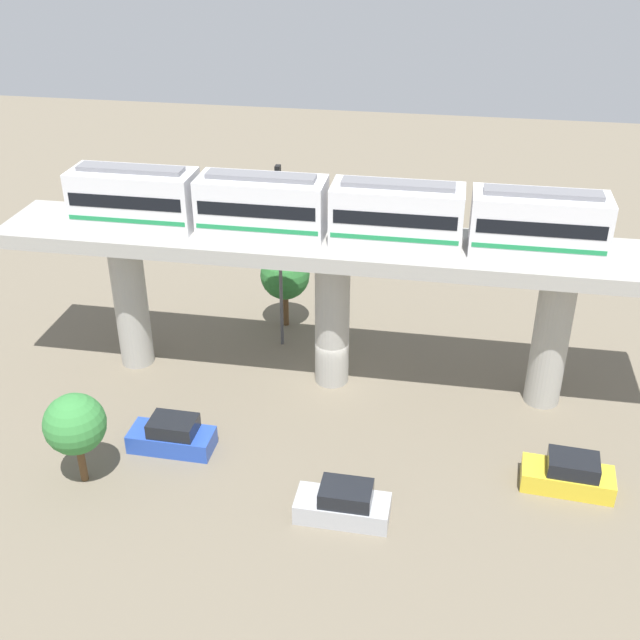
# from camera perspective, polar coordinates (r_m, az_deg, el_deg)

# --- Properties ---
(ground_plane) EXTENTS (120.00, 120.00, 0.00)m
(ground_plane) POSITION_cam_1_polar(r_m,az_deg,el_deg) (44.99, 0.86, -4.33)
(ground_plane) COLOR #706654
(viaduct) EXTENTS (5.20, 35.80, 8.74)m
(viaduct) POSITION_cam_1_polar(r_m,az_deg,el_deg) (41.65, 0.92, 3.42)
(viaduct) COLOR #A8A59E
(viaduct) RESTS_ON ground
(train) EXTENTS (2.64, 27.45, 3.24)m
(train) POSITION_cam_1_polar(r_m,az_deg,el_deg) (40.27, 0.62, 7.98)
(train) COLOR white
(train) RESTS_ON viaduct
(parked_car_silver) EXTENTS (1.86, 4.22, 1.76)m
(parked_car_silver) POSITION_cam_1_polar(r_m,az_deg,el_deg) (35.74, 1.71, -13.24)
(parked_car_silver) COLOR #B2B5BA
(parked_car_silver) RESTS_ON ground
(parked_car_yellow) EXTENTS (2.10, 4.32, 1.76)m
(parked_car_yellow) POSITION_cam_1_polar(r_m,az_deg,el_deg) (38.96, 17.62, -10.68)
(parked_car_yellow) COLOR yellow
(parked_car_yellow) RESTS_ON ground
(parked_car_blue) EXTENTS (1.87, 4.23, 1.76)m
(parked_car_blue) POSITION_cam_1_polar(r_m,az_deg,el_deg) (40.17, -10.68, -8.28)
(parked_car_blue) COLOR #284CB7
(parked_car_blue) RESTS_ON ground
(tree_near_viaduct) EXTENTS (2.87, 2.87, 4.69)m
(tree_near_viaduct) POSITION_cam_1_polar(r_m,az_deg,el_deg) (37.79, -17.37, -7.25)
(tree_near_viaduct) COLOR brown
(tree_near_viaduct) RESTS_ON ground
(tree_mid_lot) EXTENTS (3.08, 3.08, 5.08)m
(tree_mid_lot) POSITION_cam_1_polar(r_m,az_deg,el_deg) (48.85, -2.56, 3.27)
(tree_mid_lot) COLOR brown
(tree_mid_lot) RESTS_ON ground
(signal_post) EXTENTS (0.44, 0.28, 11.34)m
(signal_post) POSITION_cam_1_polar(r_m,az_deg,el_deg) (45.53, -2.92, 4.98)
(signal_post) COLOR #4C4C51
(signal_post) RESTS_ON ground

